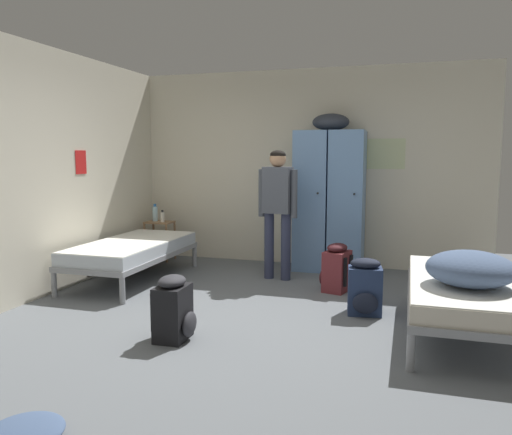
# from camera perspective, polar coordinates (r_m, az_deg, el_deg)

# --- Properties ---
(ground_plane) EXTENTS (8.57, 8.57, 0.00)m
(ground_plane) POSITION_cam_1_polar(r_m,az_deg,el_deg) (4.73, -0.96, -11.89)
(ground_plane) COLOR slate
(room_backdrop) EXTENTS (4.92, 5.42, 2.70)m
(room_backdrop) POSITION_cam_1_polar(r_m,az_deg,el_deg) (6.15, -8.54, 5.29)
(room_backdrop) COLOR beige
(room_backdrop) RESTS_ON ground_plane
(locker_bank) EXTENTS (0.90, 0.55, 2.07)m
(locker_bank) POSITION_cam_1_polar(r_m,az_deg,el_deg) (6.75, 8.29, 2.20)
(locker_bank) COLOR #6B93C6
(locker_bank) RESTS_ON ground_plane
(shelf_unit) EXTENTS (0.38, 0.30, 0.57)m
(shelf_unit) POSITION_cam_1_polar(r_m,az_deg,el_deg) (7.53, -10.80, -2.14)
(shelf_unit) COLOR #99704C
(shelf_unit) RESTS_ON ground_plane
(bed_left_rear) EXTENTS (0.90, 1.90, 0.49)m
(bed_left_rear) POSITION_cam_1_polar(r_m,az_deg,el_deg) (6.38, -13.80, -3.57)
(bed_left_rear) COLOR gray
(bed_left_rear) RESTS_ON ground_plane
(bed_right) EXTENTS (0.90, 1.90, 0.49)m
(bed_right) POSITION_cam_1_polar(r_m,az_deg,el_deg) (4.71, 22.32, -7.68)
(bed_right) COLOR gray
(bed_right) RESTS_ON ground_plane
(bedding_heap) EXTENTS (0.69, 0.70, 0.28)m
(bedding_heap) POSITION_cam_1_polar(r_m,az_deg,el_deg) (4.41, 23.06, -5.34)
(bedding_heap) COLOR slate
(bedding_heap) RESTS_ON bed_right
(person_traveler) EXTENTS (0.50, 0.24, 1.59)m
(person_traveler) POSITION_cam_1_polar(r_m,az_deg,el_deg) (6.19, 2.46, 1.74)
(person_traveler) COLOR #2D334C
(person_traveler) RESTS_ON ground_plane
(water_bottle) EXTENTS (0.08, 0.08, 0.25)m
(water_bottle) POSITION_cam_1_polar(r_m,az_deg,el_deg) (7.54, -11.33, 0.46)
(water_bottle) COLOR #B2DBEA
(water_bottle) RESTS_ON shelf_unit
(lotion_bottle) EXTENTS (0.06, 0.06, 0.17)m
(lotion_bottle) POSITION_cam_1_polar(r_m,az_deg,el_deg) (7.42, -10.52, 0.09)
(lotion_bottle) COLOR white
(lotion_bottle) RESTS_ON shelf_unit
(backpack_maroon) EXTENTS (0.39, 0.37, 0.55)m
(backpack_maroon) POSITION_cam_1_polar(r_m,az_deg,el_deg) (5.81, 9.03, -5.71)
(backpack_maroon) COLOR maroon
(backpack_maroon) RESTS_ON ground_plane
(backpack_black) EXTENTS (0.34, 0.33, 0.55)m
(backpack_black) POSITION_cam_1_polar(r_m,az_deg,el_deg) (4.32, -9.27, -10.21)
(backpack_black) COLOR black
(backpack_black) RESTS_ON ground_plane
(backpack_navy) EXTENTS (0.35, 0.37, 0.55)m
(backpack_navy) POSITION_cam_1_polar(r_m,az_deg,el_deg) (5.03, 12.19, -7.79)
(backpack_navy) COLOR navy
(backpack_navy) RESTS_ON ground_plane
(clothes_pile_denim) EXTENTS (0.43, 0.45, 0.08)m
(clothes_pile_denim) POSITION_cam_1_polar(r_m,az_deg,el_deg) (3.24, -24.82, -21.21)
(clothes_pile_denim) COLOR #42567A
(clothes_pile_denim) RESTS_ON ground_plane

